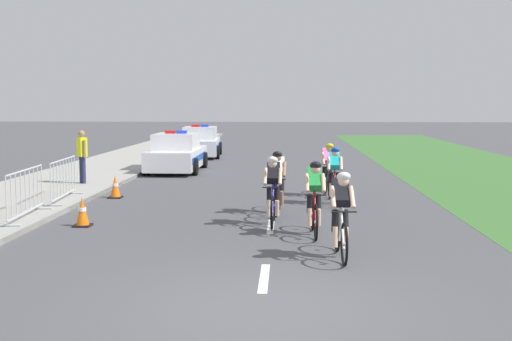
% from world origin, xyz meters
% --- Properties ---
extents(ground_plane, '(160.00, 160.00, 0.00)m').
position_xyz_m(ground_plane, '(0.00, 0.00, 0.00)').
color(ground_plane, '#4C4C51').
extents(sidewalk_slab, '(3.91, 60.00, 0.12)m').
position_xyz_m(sidewalk_slab, '(-6.94, 14.00, 0.06)').
color(sidewalk_slab, '#A3A099').
rests_on(sidewalk_slab, ground).
extents(kerb_edge, '(0.16, 60.00, 0.13)m').
position_xyz_m(kerb_edge, '(-5.06, 14.00, 0.07)').
color(kerb_edge, '#9E9E99').
rests_on(kerb_edge, ground).
extents(grass_verge, '(7.00, 60.00, 0.01)m').
position_xyz_m(grass_verge, '(7.82, 14.00, 0.00)').
color(grass_verge, '#3D7033').
rests_on(grass_verge, ground).
extents(lane_markings_centre, '(0.14, 21.60, 0.01)m').
position_xyz_m(lane_markings_centre, '(0.00, 7.41, 0.00)').
color(lane_markings_centre, white).
rests_on(lane_markings_centre, ground).
extents(cyclist_lead, '(0.42, 1.72, 1.56)m').
position_xyz_m(cyclist_lead, '(1.26, 2.66, 0.79)').
color(cyclist_lead, black).
rests_on(cyclist_lead, ground).
extents(cyclist_second, '(0.42, 1.72, 1.56)m').
position_xyz_m(cyclist_second, '(0.89, 4.52, 0.79)').
color(cyclist_second, black).
rests_on(cyclist_second, ground).
extents(cyclist_third, '(0.42, 1.72, 1.56)m').
position_xyz_m(cyclist_third, '(0.04, 5.57, 0.79)').
color(cyclist_third, black).
rests_on(cyclist_third, ground).
extents(cyclist_fourth, '(0.43, 1.72, 1.56)m').
position_xyz_m(cyclist_fourth, '(0.13, 7.04, 0.79)').
color(cyclist_fourth, black).
rests_on(cyclist_fourth, ground).
extents(cyclist_fifth, '(0.43, 1.72, 1.56)m').
position_xyz_m(cyclist_fifth, '(1.59, 8.50, 0.79)').
color(cyclist_fifth, black).
rests_on(cyclist_fifth, ground).
extents(cyclist_sixth, '(0.44, 1.72, 1.56)m').
position_xyz_m(cyclist_sixth, '(1.51, 9.93, 0.79)').
color(cyclist_sixth, black).
rests_on(cyclist_sixth, ground).
extents(police_car_nearest, '(2.00, 4.40, 1.59)m').
position_xyz_m(police_car_nearest, '(-3.93, 16.23, 0.68)').
color(police_car_nearest, white).
rests_on(police_car_nearest, ground).
extents(police_car_second, '(2.21, 4.50, 1.59)m').
position_xyz_m(police_car_second, '(-3.93, 22.95, 0.68)').
color(police_car_second, silver).
rests_on(police_car_second, ground).
extents(crowd_barrier_middle, '(0.65, 2.32, 1.07)m').
position_xyz_m(crowd_barrier_middle, '(-5.45, 5.61, 0.65)').
color(crowd_barrier_middle, '#B7BABF').
rests_on(crowd_barrier_middle, sidewalk_slab).
extents(crowd_barrier_rear, '(0.67, 2.32, 1.07)m').
position_xyz_m(crowd_barrier_rear, '(-5.52, 8.19, 0.65)').
color(crowd_barrier_rear, '#B7BABF').
rests_on(crowd_barrier_rear, sidewalk_slab).
extents(traffic_cone_near, '(0.36, 0.36, 0.64)m').
position_xyz_m(traffic_cone_near, '(-4.45, 9.30, 0.31)').
color(traffic_cone_near, black).
rests_on(traffic_cone_near, ground).
extents(traffic_cone_mid, '(0.36, 0.36, 0.64)m').
position_xyz_m(traffic_cone_mid, '(-4.06, 5.24, 0.31)').
color(traffic_cone_mid, black).
rests_on(traffic_cone_mid, ground).
extents(spectator_closest, '(0.40, 0.45, 1.68)m').
position_xyz_m(spectator_closest, '(-6.11, 11.55, 1.08)').
color(spectator_closest, '#23284C').
rests_on(spectator_closest, sidewalk_slab).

